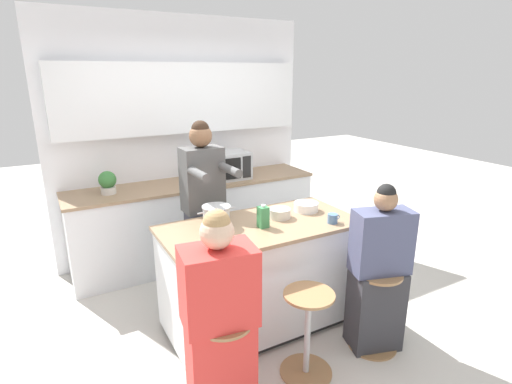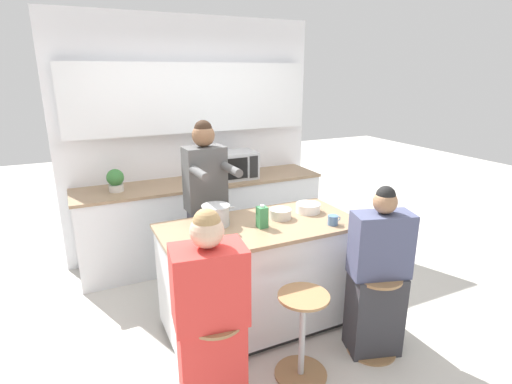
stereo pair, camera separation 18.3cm
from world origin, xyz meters
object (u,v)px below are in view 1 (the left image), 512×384
(bar_stool_center, at_px, (307,332))
(potted_plant, at_px, (108,182))
(juice_carton, at_px, (263,217))
(bar_stool_rightmost, at_px, (376,308))
(coffee_cup_far, at_px, (333,218))
(kitchen_island, at_px, (261,275))
(person_wrapped_blanket, at_px, (220,322))
(fruit_bowl, at_px, (280,213))
(bar_stool_leftmost, at_px, (225,363))
(person_seated_near, at_px, (378,277))
(person_cooking, at_px, (204,215))
(coffee_cup_near, at_px, (221,242))
(cooking_pot, at_px, (216,216))
(microwave, at_px, (224,166))

(bar_stool_center, xyz_separation_m, potted_plant, (-0.92, 2.15, 0.70))
(bar_stool_center, distance_m, juice_carton, 0.91)
(bar_stool_rightmost, distance_m, coffee_cup_far, 0.76)
(kitchen_island, bearing_deg, person_wrapped_blanket, -134.86)
(fruit_bowl, xyz_separation_m, potted_plant, (-1.14, 1.42, 0.08))
(kitchen_island, bearing_deg, bar_stool_leftmost, -133.52)
(bar_stool_rightmost, bearing_deg, person_seated_near, 52.33)
(person_cooking, bearing_deg, bar_stool_leftmost, -108.40)
(kitchen_island, xyz_separation_m, potted_plant, (-0.92, 1.48, 0.58))
(juice_carton, bearing_deg, coffee_cup_near, -156.82)
(bar_stool_center, height_order, juice_carton, juice_carton)
(coffee_cup_near, bearing_deg, bar_stool_center, -42.17)
(person_seated_near, bearing_deg, coffee_cup_near, 176.53)
(bar_stool_leftmost, distance_m, bar_stool_rightmost, 1.28)
(fruit_bowl, bearing_deg, juice_carton, -152.86)
(bar_stool_leftmost, xyz_separation_m, coffee_cup_near, (0.18, 0.42, 0.63))
(bar_stool_center, xyz_separation_m, cooking_pot, (-0.33, 0.81, 0.67))
(juice_carton, bearing_deg, kitchen_island, 76.66)
(bar_stool_leftmost, relative_size, microwave, 1.18)
(bar_stool_rightmost, bearing_deg, microwave, 98.06)
(kitchen_island, height_order, coffee_cup_far, coffee_cup_far)
(person_seated_near, bearing_deg, bar_stool_leftmost, -162.81)
(coffee_cup_far, height_order, microwave, microwave)
(bar_stool_leftmost, bearing_deg, bar_stool_rightmost, -0.46)
(person_cooking, xyz_separation_m, cooking_pot, (-0.07, -0.44, 0.15))
(kitchen_island, bearing_deg, cooking_pot, 157.35)
(kitchen_island, height_order, bar_stool_center, kitchen_island)
(bar_stool_rightmost, height_order, person_wrapped_blanket, person_wrapped_blanket)
(person_cooking, relative_size, cooking_pot, 5.47)
(potted_plant, bearing_deg, person_wrapped_blanket, -83.19)
(person_seated_near, relative_size, microwave, 2.42)
(fruit_bowl, height_order, coffee_cup_near, coffee_cup_near)
(coffee_cup_far, bearing_deg, kitchen_island, 153.80)
(person_wrapped_blanket, height_order, cooking_pot, person_wrapped_blanket)
(fruit_bowl, distance_m, juice_carton, 0.26)
(person_seated_near, bearing_deg, person_cooking, 143.07)
(potted_plant, bearing_deg, bar_stool_rightmost, -54.15)
(person_cooking, bearing_deg, coffee_cup_near, -105.12)
(fruit_bowl, relative_size, coffee_cup_near, 1.60)
(kitchen_island, distance_m, coffee_cup_near, 0.73)
(fruit_bowl, xyz_separation_m, juice_carton, (-0.23, -0.12, 0.05))
(bar_stool_rightmost, distance_m, person_wrapped_blanket, 1.34)
(fruit_bowl, distance_m, coffee_cup_near, 0.74)
(microwave, height_order, potted_plant, microwave)
(bar_stool_leftmost, height_order, person_cooking, person_cooking)
(kitchen_island, relative_size, cooking_pot, 5.11)
(bar_stool_leftmost, relative_size, potted_plant, 2.80)
(person_cooking, bearing_deg, coffee_cup_far, -48.43)
(bar_stool_leftmost, relative_size, bar_stool_rightmost, 1.00)
(bar_stool_rightmost, relative_size, person_wrapped_blanket, 0.48)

